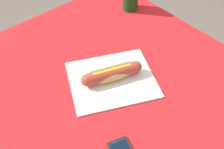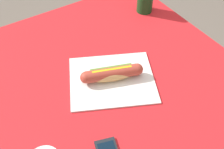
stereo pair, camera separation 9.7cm
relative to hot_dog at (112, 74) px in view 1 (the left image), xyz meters
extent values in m
cylinder|color=brown|center=(0.37, -0.34, -0.44)|extent=(0.07, 0.07, 0.74)
cylinder|color=brown|center=(0.37, 0.42, -0.44)|extent=(0.07, 0.07, 0.74)
cube|color=brown|center=(-0.02, 0.04, -0.05)|extent=(0.94, 0.92, 0.03)
cube|color=red|center=(-0.02, 0.04, -0.04)|extent=(1.00, 0.98, 0.00)
cube|color=silver|center=(0.00, 0.00, -0.03)|extent=(0.38, 0.36, 0.01)
ellipsoid|color=tan|center=(0.00, 0.00, 0.00)|extent=(0.18, 0.11, 0.05)
cylinder|color=#A83D2D|center=(0.00, 0.00, 0.00)|extent=(0.19, 0.10, 0.04)
sphere|color=#A83D2D|center=(0.09, -0.03, 0.00)|extent=(0.04, 0.04, 0.04)
sphere|color=#A83D2D|center=(-0.09, 0.03, 0.00)|extent=(0.04, 0.04, 0.04)
cube|color=yellow|center=(0.00, 0.00, 0.02)|extent=(0.14, 0.06, 0.00)
cylinder|color=#568433|center=(0.01, 0.01, 0.01)|extent=(0.15, 0.07, 0.02)
camera|label=1|loc=(-0.43, -0.50, 0.71)|focal=43.76mm
camera|label=2|loc=(-0.35, -0.56, 0.71)|focal=43.76mm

